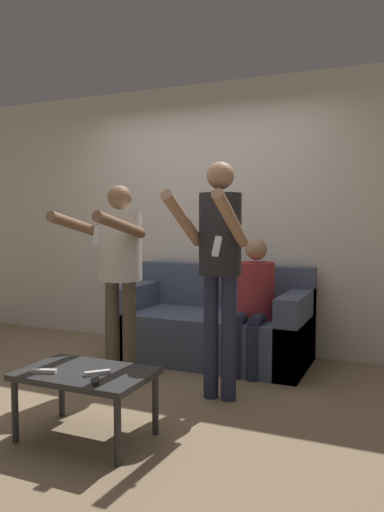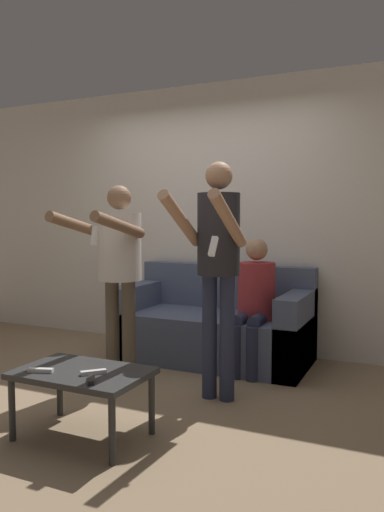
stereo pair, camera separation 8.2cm
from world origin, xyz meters
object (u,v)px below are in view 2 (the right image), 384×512
(couch, at_px, (214,328))
(person_standing_left, at_px, (118,259))
(person_seated, at_px, (254,298))
(remote_far, at_px, (93,372))
(person_standing_right, at_px, (217,253))
(coffee_table, at_px, (82,378))
(remote_near, at_px, (91,379))
(remote_mid, at_px, (41,370))

(couch, xyz_separation_m, person_standing_left, (-0.42, -0.98, 0.71))
(couch, bearing_deg, person_seated, -23.01)
(remote_far, bearing_deg, person_seated, 76.28)
(person_standing_right, height_order, coffee_table, person_standing_right)
(coffee_table, xyz_separation_m, remote_near, (0.17, -0.15, 0.06))
(person_standing_right, xyz_separation_m, coffee_table, (-0.51, -0.93, -0.72))
(couch, height_order, person_seated, person_seated)
(coffee_table, bearing_deg, remote_mid, -145.69)
(person_standing_left, distance_m, remote_mid, 1.22)
(person_standing_left, relative_size, remote_mid, 10.37)
(person_seated, xyz_separation_m, remote_mid, (-0.74, -1.85, -0.22))
(couch, relative_size, remote_far, 13.47)
(couch, relative_size, person_standing_left, 1.12)
(person_standing_right, relative_size, person_seated, 1.50)
(coffee_table, bearing_deg, person_standing_right, 61.36)
(person_standing_right, relative_size, coffee_table, 2.19)
(person_seated, xyz_separation_m, remote_near, (-0.36, -1.86, -0.22))
(person_standing_right, bearing_deg, person_standing_left, -179.89)
(person_standing_left, xyz_separation_m, coffee_table, (0.34, -0.92, -0.64))
(remote_near, distance_m, remote_far, 0.13)
(couch, xyz_separation_m, remote_mid, (-0.28, -2.04, 0.13))
(remote_near, bearing_deg, remote_far, 120.54)
(person_standing_left, xyz_separation_m, remote_near, (0.51, -1.07, -0.58))
(person_standing_right, xyz_separation_m, remote_far, (-0.40, -0.96, -0.66))
(remote_near, bearing_deg, remote_mid, 178.48)
(person_standing_left, relative_size, remote_far, 12.03)
(person_seated, height_order, coffee_table, person_seated)
(person_standing_left, relative_size, coffee_table, 2.01)
(person_seated, relative_size, remote_mid, 7.54)
(coffee_table, relative_size, remote_near, 5.52)
(remote_near, relative_size, remote_far, 1.09)
(coffee_table, xyz_separation_m, remote_far, (0.11, -0.04, 0.06))
(person_standing_left, distance_m, remote_near, 1.32)
(person_standing_right, bearing_deg, remote_mid, -123.60)
(person_seated, relative_size, remote_far, 8.75)
(person_standing_left, xyz_separation_m, remote_mid, (0.14, -1.06, -0.58))
(person_seated, bearing_deg, person_standing_right, -92.20)
(coffee_table, distance_m, remote_far, 0.13)
(person_standing_right, xyz_separation_m, remote_near, (-0.33, -1.07, -0.66))
(person_seated, bearing_deg, couch, 156.99)
(person_standing_left, bearing_deg, couch, 66.66)
(coffee_table, bearing_deg, couch, 87.52)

